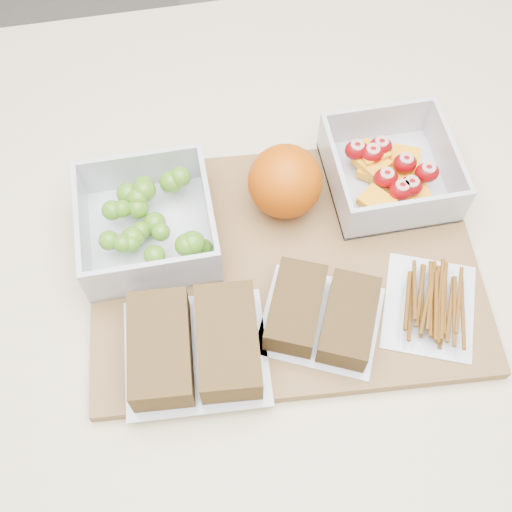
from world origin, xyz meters
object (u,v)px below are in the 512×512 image
object	(u,v)px
cutting_board	(284,265)
sandwich_bag_left	(194,346)
fruit_container	(390,171)
orange	(285,182)
sandwich_bag_center	(322,314)
grape_container	(149,222)
pretzel_bag	(432,302)

from	to	relation	value
cutting_board	sandwich_bag_left	xyz separation A→B (m)	(-0.11, -0.09, 0.03)
fruit_container	orange	bearing A→B (deg)	-177.52
fruit_container	sandwich_bag_left	size ratio (longest dim) A/B	0.90
orange	sandwich_bag_center	bearing A→B (deg)	-86.98
cutting_board	fruit_container	size ratio (longest dim) A/B	3.06
grape_container	sandwich_bag_left	xyz separation A→B (m)	(0.03, -0.15, -0.00)
pretzel_bag	orange	bearing A→B (deg)	128.33
fruit_container	sandwich_bag_left	world-z (taller)	fruit_container
pretzel_bag	cutting_board	bearing A→B (deg)	150.02
sandwich_bag_center	pretzel_bag	bearing A→B (deg)	-2.60
grape_container	sandwich_bag_left	distance (m)	0.15
pretzel_bag	sandwich_bag_center	bearing A→B (deg)	177.40
grape_container	orange	bearing A→B (deg)	5.32
cutting_board	orange	size ratio (longest dim) A/B	5.07
cutting_board	sandwich_bag_left	world-z (taller)	sandwich_bag_left
fruit_container	pretzel_bag	xyz separation A→B (m)	(0.00, -0.16, -0.01)
orange	sandwich_bag_left	distance (m)	0.21
sandwich_bag_center	grape_container	bearing A→B (deg)	139.68
cutting_board	pretzel_bag	size ratio (longest dim) A/B	3.03
sandwich_bag_left	sandwich_bag_center	world-z (taller)	sandwich_bag_left
grape_container	orange	world-z (taller)	orange
orange	pretzel_bag	size ratio (longest dim) A/B	0.60
sandwich_bag_left	orange	bearing A→B (deg)	52.68
grape_container	fruit_container	bearing A→B (deg)	4.05
fruit_container	sandwich_bag_center	size ratio (longest dim) A/B	0.90
orange	pretzel_bag	world-z (taller)	orange
sandwich_bag_center	cutting_board	bearing A→B (deg)	107.16
grape_container	sandwich_bag_center	distance (m)	0.21
grape_container	fruit_container	size ratio (longest dim) A/B	1.04
sandwich_bag_center	pretzel_bag	distance (m)	0.12
cutting_board	sandwich_bag_center	bearing A→B (deg)	-68.50
fruit_container	cutting_board	bearing A→B (deg)	-149.50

